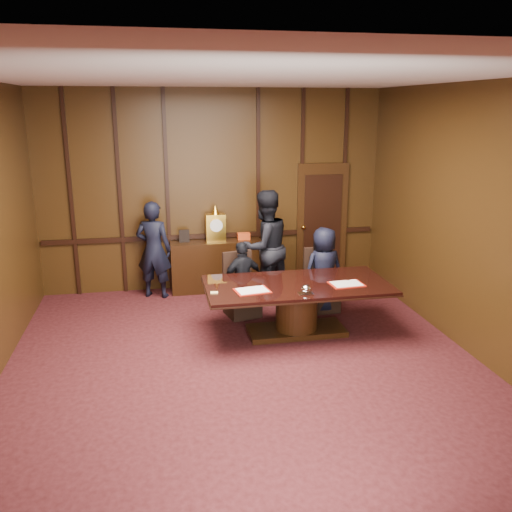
{
  "coord_description": "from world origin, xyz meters",
  "views": [
    {
      "loc": [
        -1.05,
        -5.95,
        3.18
      ],
      "look_at": [
        0.4,
        1.62,
        1.05
      ],
      "focal_mm": 38.0,
      "sensor_mm": 36.0,
      "label": 1
    }
  ],
  "objects_px": {
    "signatory_left": "(243,280)",
    "witness_right": "(265,247)",
    "signatory_right": "(324,270)",
    "witness_left": "(154,250)",
    "conference_table": "(297,300)",
    "sideboard": "(216,264)"
  },
  "relations": [
    {
      "from": "sideboard",
      "to": "signatory_left",
      "type": "relative_size",
      "value": 1.33
    },
    {
      "from": "conference_table",
      "to": "signatory_left",
      "type": "relative_size",
      "value": 2.18
    },
    {
      "from": "signatory_left",
      "to": "signatory_right",
      "type": "relative_size",
      "value": 0.88
    },
    {
      "from": "signatory_right",
      "to": "signatory_left",
      "type": "bearing_deg",
      "value": -12.42
    },
    {
      "from": "signatory_right",
      "to": "witness_left",
      "type": "relative_size",
      "value": 0.82
    },
    {
      "from": "sideboard",
      "to": "witness_left",
      "type": "distance_m",
      "value": 1.15
    },
    {
      "from": "sideboard",
      "to": "witness_right",
      "type": "relative_size",
      "value": 0.85
    },
    {
      "from": "sideboard",
      "to": "witness_left",
      "type": "bearing_deg",
      "value": -171.59
    },
    {
      "from": "signatory_right",
      "to": "sideboard",
      "type": "bearing_deg",
      "value": -53.7
    },
    {
      "from": "signatory_left",
      "to": "witness_right",
      "type": "height_order",
      "value": "witness_right"
    },
    {
      "from": "conference_table",
      "to": "signatory_right",
      "type": "bearing_deg",
      "value": 50.91
    },
    {
      "from": "signatory_right",
      "to": "witness_left",
      "type": "distance_m",
      "value": 2.9
    },
    {
      "from": "sideboard",
      "to": "conference_table",
      "type": "bearing_deg",
      "value": -67.4
    },
    {
      "from": "signatory_right",
      "to": "witness_left",
      "type": "xyz_separation_m",
      "value": [
        -2.63,
        1.2,
        0.15
      ]
    },
    {
      "from": "signatory_left",
      "to": "witness_left",
      "type": "distance_m",
      "value": 1.81
    },
    {
      "from": "signatory_left",
      "to": "witness_right",
      "type": "bearing_deg",
      "value": -146.54
    },
    {
      "from": "signatory_left",
      "to": "witness_left",
      "type": "xyz_separation_m",
      "value": [
        -1.33,
        1.2,
        0.23
      ]
    },
    {
      "from": "conference_table",
      "to": "signatory_right",
      "type": "distance_m",
      "value": 1.05
    },
    {
      "from": "witness_left",
      "to": "conference_table",
      "type": "bearing_deg",
      "value": 154.81
    },
    {
      "from": "sideboard",
      "to": "signatory_right",
      "type": "height_order",
      "value": "sideboard"
    },
    {
      "from": "conference_table",
      "to": "witness_right",
      "type": "relative_size",
      "value": 1.39
    },
    {
      "from": "signatory_right",
      "to": "witness_right",
      "type": "height_order",
      "value": "witness_right"
    }
  ]
}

